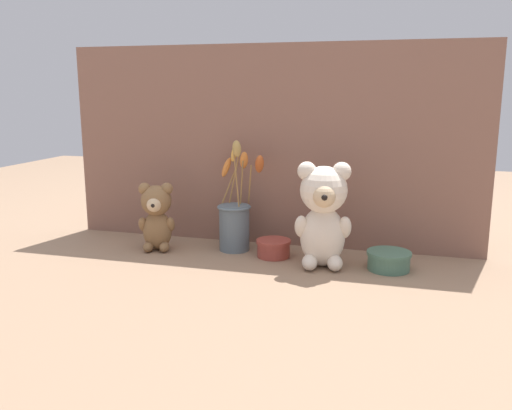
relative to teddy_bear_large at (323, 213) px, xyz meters
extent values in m
plane|color=#8E7056|center=(-0.19, 0.02, -0.15)|extent=(4.00, 4.00, 0.00)
cube|color=#845B4C|center=(-0.19, 0.19, 0.15)|extent=(1.26, 0.02, 0.60)
ellipsoid|color=beige|center=(0.00, 0.00, -0.07)|extent=(0.14, 0.12, 0.16)
sphere|color=beige|center=(0.00, 0.00, 0.06)|extent=(0.13, 0.13, 0.13)
sphere|color=#D1B289|center=(0.01, -0.04, 0.05)|extent=(0.06, 0.06, 0.06)
sphere|color=black|center=(0.01, -0.07, 0.05)|extent=(0.02, 0.02, 0.02)
sphere|color=beige|center=(0.04, 0.01, 0.11)|extent=(0.05, 0.05, 0.05)
sphere|color=beige|center=(-0.05, 0.00, 0.11)|extent=(0.05, 0.05, 0.05)
ellipsoid|color=beige|center=(0.06, 0.00, -0.04)|extent=(0.04, 0.06, 0.07)
ellipsoid|color=beige|center=(-0.06, -0.02, -0.04)|extent=(0.04, 0.06, 0.07)
ellipsoid|color=beige|center=(0.04, -0.03, -0.13)|extent=(0.05, 0.07, 0.04)
ellipsoid|color=beige|center=(-0.03, -0.04, -0.13)|extent=(0.05, 0.07, 0.04)
ellipsoid|color=olive|center=(-0.50, 0.03, -0.09)|extent=(0.10, 0.09, 0.12)
sphere|color=olive|center=(-0.50, 0.03, 0.00)|extent=(0.09, 0.09, 0.09)
sphere|color=#D1B289|center=(-0.49, -0.01, 0.00)|extent=(0.04, 0.04, 0.04)
sphere|color=black|center=(-0.48, -0.02, 0.00)|extent=(0.01, 0.01, 0.01)
sphere|color=olive|center=(-0.46, 0.04, 0.04)|extent=(0.04, 0.04, 0.04)
sphere|color=olive|center=(-0.53, 0.02, 0.04)|extent=(0.04, 0.04, 0.04)
ellipsoid|color=olive|center=(-0.45, 0.03, -0.07)|extent=(0.03, 0.05, 0.05)
ellipsoid|color=olive|center=(-0.53, 0.01, -0.07)|extent=(0.03, 0.05, 0.05)
ellipsoid|color=olive|center=(-0.47, 0.01, -0.13)|extent=(0.04, 0.05, 0.03)
ellipsoid|color=olive|center=(-0.51, 0.00, -0.13)|extent=(0.04, 0.05, 0.03)
cylinder|color=slate|center=(-0.27, 0.08, -0.08)|extent=(0.09, 0.09, 0.14)
torus|color=slate|center=(-0.27, 0.08, -0.02)|extent=(0.10, 0.10, 0.01)
cylinder|color=#9E7542|center=(-0.26, 0.06, 0.07)|extent=(0.02, 0.01, 0.17)
ellipsoid|color=tan|center=(-0.26, 0.06, 0.16)|extent=(0.04, 0.04, 0.05)
cylinder|color=#9E7542|center=(-0.30, 0.12, 0.04)|extent=(0.04, 0.03, 0.11)
ellipsoid|color=orange|center=(-0.31, 0.13, 0.09)|extent=(0.04, 0.04, 0.06)
cylinder|color=#9E7542|center=(-0.26, 0.10, 0.05)|extent=(0.02, 0.02, 0.13)
ellipsoid|color=orange|center=(-0.25, 0.11, 0.12)|extent=(0.04, 0.04, 0.05)
cylinder|color=#9E7542|center=(-0.28, 0.12, 0.06)|extent=(0.03, 0.01, 0.15)
ellipsoid|color=gold|center=(-0.29, 0.13, 0.14)|extent=(0.03, 0.02, 0.05)
cylinder|color=#9E7542|center=(-0.23, 0.10, 0.05)|extent=(0.03, 0.06, 0.12)
ellipsoid|color=#C65B28|center=(-0.21, 0.11, 0.11)|extent=(0.04, 0.05, 0.06)
cylinder|color=#47705B|center=(0.17, 0.02, -0.13)|extent=(0.11, 0.11, 0.04)
cylinder|color=#47705B|center=(0.17, 0.02, -0.10)|extent=(0.12, 0.12, 0.01)
cylinder|color=#993D33|center=(-0.15, 0.05, -0.13)|extent=(0.09, 0.09, 0.04)
cylinder|color=#993D33|center=(-0.15, 0.05, -0.10)|extent=(0.10, 0.10, 0.01)
camera|label=1|loc=(0.20, -1.39, 0.32)|focal=38.00mm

